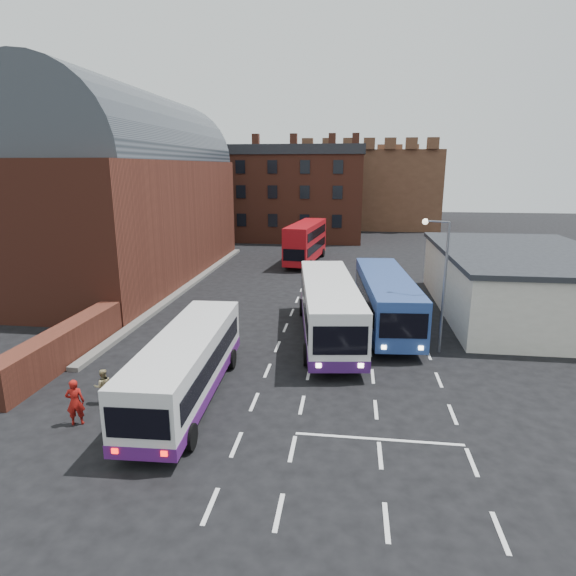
# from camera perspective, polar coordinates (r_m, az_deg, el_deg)

# --- Properties ---
(ground) EXTENTS (180.00, 180.00, 0.00)m
(ground) POSITION_cam_1_polar(r_m,az_deg,el_deg) (21.34, -3.59, -12.34)
(ground) COLOR black
(railway_station) EXTENTS (12.00, 28.00, 16.00)m
(railway_station) POSITION_cam_1_polar(r_m,az_deg,el_deg) (44.19, -18.73, 11.00)
(railway_station) COLOR #602B1E
(railway_station) RESTS_ON ground
(forecourt_wall) EXTENTS (1.20, 10.00, 1.80)m
(forecourt_wall) POSITION_cam_1_polar(r_m,az_deg,el_deg) (26.44, -25.12, -6.25)
(forecourt_wall) COLOR #602B1E
(forecourt_wall) RESTS_ON ground
(cream_building) EXTENTS (10.40, 16.40, 4.25)m
(cream_building) POSITION_cam_1_polar(r_m,az_deg,el_deg) (35.37, 25.80, 0.73)
(cream_building) COLOR beige
(cream_building) RESTS_ON ground
(brick_terrace) EXTENTS (22.00, 10.00, 11.00)m
(brick_terrace) POSITION_cam_1_polar(r_m,az_deg,el_deg) (65.58, -1.11, 10.66)
(brick_terrace) COLOR brown
(brick_terrace) RESTS_ON ground
(castle_keep) EXTENTS (22.00, 22.00, 12.00)m
(castle_keep) POSITION_cam_1_polar(r_m,az_deg,el_deg) (84.82, 9.18, 11.62)
(castle_keep) COLOR brown
(castle_keep) RESTS_ON ground
(bus_white_outbound) EXTENTS (2.92, 10.45, 2.83)m
(bus_white_outbound) POSITION_cam_1_polar(r_m,az_deg,el_deg) (20.60, -11.90, -8.54)
(bus_white_outbound) COLOR silver
(bus_white_outbound) RESTS_ON ground
(bus_white_inbound) EXTENTS (4.32, 12.42, 3.32)m
(bus_white_inbound) POSITION_cam_1_polar(r_m,az_deg,el_deg) (27.17, 4.87, -2.03)
(bus_white_inbound) COLOR silver
(bus_white_inbound) RESTS_ON ground
(bus_blue) EXTENTS (3.64, 11.83, 3.18)m
(bus_blue) POSITION_cam_1_polar(r_m,az_deg,el_deg) (29.63, 11.54, -1.06)
(bus_blue) COLOR navy
(bus_blue) RESTS_ON ground
(bus_red_double) EXTENTS (3.51, 10.29, 4.03)m
(bus_red_double) POSITION_cam_1_polar(r_m,az_deg,el_deg) (48.91, 2.12, 5.50)
(bus_red_double) COLOR #A60E15
(bus_red_double) RESTS_ON ground
(street_lamp) EXTENTS (1.32, 0.71, 6.97)m
(street_lamp) POSITION_cam_1_polar(r_m,az_deg,el_deg) (25.75, 17.62, 1.60)
(street_lamp) COLOR slate
(street_lamp) RESTS_ON ground
(pedestrian_red) EXTENTS (0.78, 0.64, 1.83)m
(pedestrian_red) POSITION_cam_1_polar(r_m,az_deg,el_deg) (20.25, -23.92, -12.27)
(pedestrian_red) COLOR maroon
(pedestrian_red) RESTS_ON ground
(pedestrian_beige) EXTENTS (0.90, 0.84, 1.47)m
(pedestrian_beige) POSITION_cam_1_polar(r_m,az_deg,el_deg) (21.61, -21.05, -10.81)
(pedestrian_beige) COLOR tan
(pedestrian_beige) RESTS_ON ground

